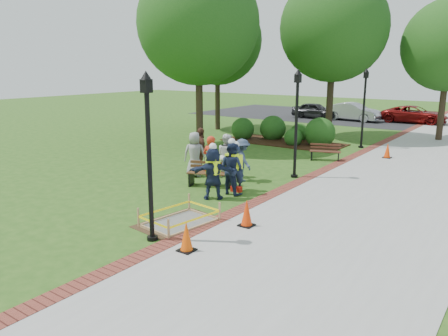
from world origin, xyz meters
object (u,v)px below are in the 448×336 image
Objects in this scene: wet_concrete_pad at (180,216)px; bench_near at (210,179)px; hivis_worker_b at (236,166)px; hivis_worker_c at (232,167)px; lamp_near at (149,145)px; cone_front at (186,237)px; hivis_worker_a at (213,171)px.

bench_near reaches higher than wet_concrete_pad.
hivis_worker_c reaches higher than hivis_worker_b.
lamp_near is at bearing -81.23° from hivis_worker_c.
wet_concrete_pad is 3.83m from hivis_worker_b.
hivis_worker_b is at bearing 4.69° from bench_near.
cone_front is at bearing -43.85° from wet_concrete_pad.
hivis_worker_b is (0.05, 1.26, -0.05)m from hivis_worker_a.
hivis_worker_c is at bearing 98.77° from lamp_near.
wet_concrete_pad is 1.27× the size of hivis_worker_c.
hivis_worker_a is at bearing -48.67° from bench_near.
cone_front is at bearing -1.62° from lamp_near.
cone_front is 5.47m from hivis_worker_b.
wet_concrete_pad is 2.61m from lamp_near.
lamp_near reaches higher than hivis_worker_a.
hivis_worker_b is at bearing 87.62° from hivis_worker_a.
lamp_near is 4.16m from hivis_worker_a.
hivis_worker_b reaches higher than cone_front.
cone_front is at bearing -61.37° from hivis_worker_a.
lamp_near is at bearing -68.77° from bench_near.
lamp_near is 5.33m from hivis_worker_b.
hivis_worker_a is 1.26m from hivis_worker_b.
lamp_near is 2.16× the size of hivis_worker_c.
bench_near is at bearing 121.99° from cone_front.
hivis_worker_a is 0.86m from hivis_worker_c.
bench_near is 0.97× the size of hivis_worker_b.
hivis_worker_c is (1.21, -0.33, 0.68)m from bench_near.
lamp_near reaches higher than wet_concrete_pad.
wet_concrete_pad is 0.59× the size of lamp_near.
hivis_worker_c reaches higher than bench_near.
bench_near is at bearing 111.23° from lamp_near.
wet_concrete_pad is 1.39× the size of hivis_worker_b.
cone_front is at bearing -58.01° from bench_near.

